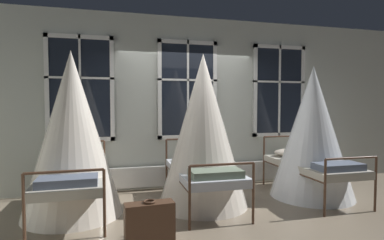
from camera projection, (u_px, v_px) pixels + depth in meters
ground at (205, 206)px, 4.74m from camera, size 19.87×19.87×0.00m
back_wall_with_windows at (186, 103)px, 5.86m from camera, size 9.32×0.10×3.17m
window_bank at (188, 128)px, 5.77m from camera, size 4.88×0.10×2.66m
cot_first at (72, 136)px, 4.33m from camera, size 1.37×1.84×2.30m
cot_second at (203, 132)px, 4.75m from camera, size 1.37×1.83×2.32m
cot_third at (312, 133)px, 5.22m from camera, size 1.37×1.82×2.20m
suitcase_dark at (150, 222)px, 3.52m from camera, size 0.57×0.25×0.47m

